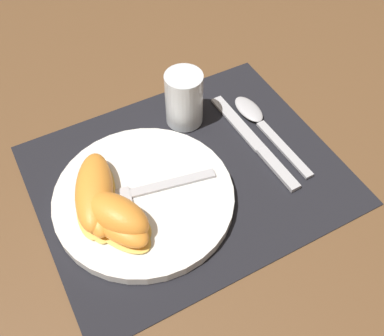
# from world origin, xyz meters

# --- Properties ---
(ground_plane) EXTENTS (3.00, 3.00, 0.00)m
(ground_plane) POSITION_xyz_m (0.00, 0.00, 0.00)
(ground_plane) COLOR brown
(placemat) EXTENTS (0.44, 0.36, 0.00)m
(placemat) POSITION_xyz_m (0.00, 0.00, 0.00)
(placemat) COLOR black
(placemat) RESTS_ON ground_plane
(plate) EXTENTS (0.26, 0.26, 0.02)m
(plate) POSITION_xyz_m (-0.08, -0.01, 0.01)
(plate) COLOR white
(plate) RESTS_ON placemat
(juice_glass) EXTENTS (0.06, 0.06, 0.09)m
(juice_glass) POSITION_xyz_m (0.05, 0.10, 0.04)
(juice_glass) COLOR silver
(juice_glass) RESTS_ON placemat
(knife) EXTENTS (0.02, 0.22, 0.01)m
(knife) POSITION_xyz_m (0.12, 0.00, 0.01)
(knife) COLOR #BCBCC1
(knife) RESTS_ON placemat
(spoon) EXTENTS (0.04, 0.19, 0.01)m
(spoon) POSITION_xyz_m (0.15, 0.04, 0.01)
(spoon) COLOR #BCBCC1
(spoon) RESTS_ON placemat
(fork) EXTENTS (0.20, 0.06, 0.00)m
(fork) POSITION_xyz_m (-0.09, -0.01, 0.02)
(fork) COLOR #BCBCC1
(fork) RESTS_ON plate
(citrus_wedge_0) EXTENTS (0.10, 0.15, 0.04)m
(citrus_wedge_0) POSITION_xyz_m (-0.14, 0.01, 0.04)
(citrus_wedge_0) COLOR #F7C656
(citrus_wedge_0) RESTS_ON plate
(citrus_wedge_1) EXTENTS (0.06, 0.11, 0.03)m
(citrus_wedge_1) POSITION_xyz_m (-0.14, -0.01, 0.03)
(citrus_wedge_1) COLOR #F7C656
(citrus_wedge_1) RESTS_ON plate
(citrus_wedge_2) EXTENTS (0.10, 0.14, 0.03)m
(citrus_wedge_2) POSITION_xyz_m (-0.13, -0.04, 0.03)
(citrus_wedge_2) COLOR #F7C656
(citrus_wedge_2) RESTS_ON plate
(citrus_wedge_3) EXTENTS (0.10, 0.11, 0.04)m
(citrus_wedge_3) POSITION_xyz_m (-0.13, -0.04, 0.04)
(citrus_wedge_3) COLOR #F7C656
(citrus_wedge_3) RESTS_ON plate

